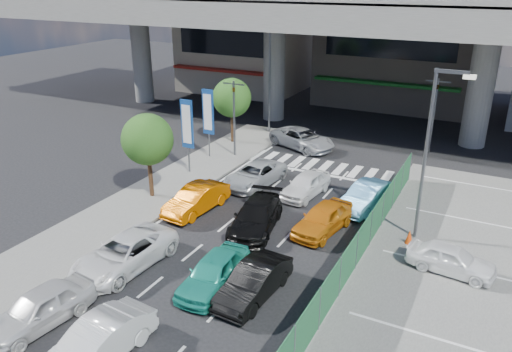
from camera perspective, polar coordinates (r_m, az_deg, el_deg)
The scene contains 29 objects.
ground at distance 22.10m, azimuth -3.78°, elevation -9.71°, with size 120.00×120.00×0.00m, color black.
parking_lot at distance 21.45m, azimuth 26.33°, elevation -13.27°, with size 12.00×28.00×0.06m, color #595956.
sidewalk_left at distance 28.60m, azimuth -11.77°, elevation -2.27°, with size 4.00×30.00×0.12m, color #595956.
fence_run at distance 20.61m, azimuth 10.59°, elevation -9.69°, with size 0.16×22.00×1.80m, color #1E5A33, non-canonical shape.
expressway at distance 39.37m, azimuth 13.28°, elevation 17.36°, with size 64.00×14.00×10.75m.
building_west at distance 54.74m, azimuth -1.13°, elevation 16.70°, with size 12.00×10.90×13.00m.
building_center at distance 50.13m, azimuth 16.50°, elevation 16.50°, with size 14.00×10.90×15.00m.
traffic_light_left at distance 33.18m, azimuth -2.55°, elevation 8.66°, with size 1.60×1.24×5.20m.
traffic_light_right at distance 36.10m, azimuth 19.89°, elevation 8.48°, with size 1.60×1.24×5.20m.
street_lamp_right at distance 23.20m, azimuth 19.39°, elevation 3.62°, with size 1.65×0.22×8.00m.
street_lamp_left at distance 38.28m, azimuth 1.80°, elevation 11.75°, with size 1.65×0.22×8.00m.
signboard_near at distance 30.66m, azimuth -7.87°, elevation 5.66°, with size 0.80×0.14×4.70m.
signboard_far at distance 33.27m, azimuth -5.50°, elevation 7.07°, with size 0.80×0.14×4.70m.
tree_near at distance 27.43m, azimuth -12.30°, elevation 4.08°, with size 2.80×2.80×4.80m.
tree_far at distance 36.20m, azimuth -2.78°, elevation 8.90°, with size 2.80×2.80×4.80m.
van_white_back_left at distance 19.74m, azimuth -23.50°, elevation -13.67°, with size 1.63×4.05×1.38m, color silver.
hatch_white_back_mid at distance 17.55m, azimuth -17.74°, elevation -17.73°, with size 1.46×4.19×1.38m, color white.
sedan_white_mid_left at distance 22.01m, azimuth -14.81°, elevation -8.53°, with size 2.28×4.95×1.38m, color white.
taxi_teal_mid at distance 20.13m, azimuth -4.83°, elevation -10.91°, with size 1.63×4.05×1.38m, color teal.
hatch_black_mid_right at distance 19.56m, azimuth -0.24°, elevation -12.02°, with size 1.40×4.01×1.32m, color black.
taxi_orange_left at distance 26.31m, azimuth -6.82°, elevation -2.64°, with size 1.46×4.19×1.38m, color #D05D00.
sedan_black_mid at distance 24.30m, azimuth -0.01°, elevation -4.67°, with size 1.93×4.76×1.38m, color black.
taxi_orange_right at distance 24.33m, azimuth 7.68°, elevation -4.84°, with size 1.63×4.05×1.38m, color orange.
wagon_silver_front_left at distance 29.42m, azimuth -0.14°, elevation 0.14°, with size 2.11×4.57×1.27m, color #AEB2B6.
sedan_white_front_mid at distance 28.13m, azimuth 5.69°, elevation -0.98°, with size 1.55×3.86×1.32m, color white.
kei_truck_front_right at distance 27.07m, azimuth 12.49°, elevation -2.30°, with size 1.46×4.19×1.38m, color #5497C9.
crossing_wagon_silver at distance 35.91m, azimuth 5.31°, elevation 4.26°, with size 2.31×5.00×1.39m, color #A7A9AF.
parked_sedan_white at distance 22.46m, azimuth 21.39°, elevation -8.81°, with size 1.44×3.58×1.22m, color white.
traffic_cone at distance 24.19m, azimuth 17.11°, elevation -6.62°, with size 0.36×0.36×0.69m, color #FF4A0E.
Camera 1 is at (9.85, -16.01, 11.62)m, focal length 35.00 mm.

